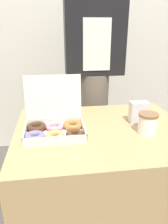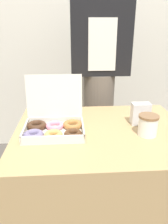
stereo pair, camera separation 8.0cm
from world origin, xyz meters
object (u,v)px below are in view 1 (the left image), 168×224
(coffee_cup, at_px, (148,123))
(person_customer, at_px, (94,73))
(napkin_holder, at_px, (139,112))
(donut_box, at_px, (54,126))

(coffee_cup, height_order, person_customer, person_customer)
(person_customer, bearing_deg, coffee_cup, -77.88)
(napkin_holder, distance_m, person_customer, 0.63)
(donut_box, relative_size, napkin_holder, 2.73)
(napkin_holder, relative_size, person_customer, 0.07)
(napkin_holder, bearing_deg, donut_box, -172.26)
(donut_box, bearing_deg, person_customer, 63.21)
(coffee_cup, relative_size, napkin_holder, 0.87)
(donut_box, xyz_separation_m, coffee_cup, (0.49, -0.07, 0.02))
(coffee_cup, bearing_deg, napkin_holder, 88.79)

